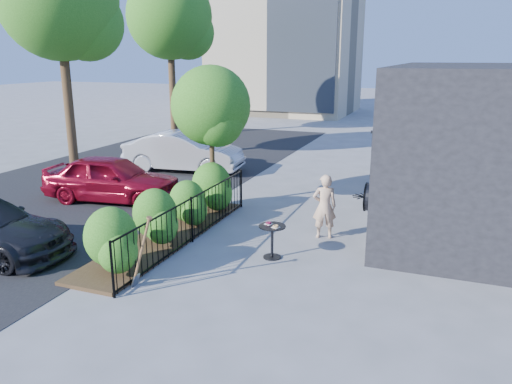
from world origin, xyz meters
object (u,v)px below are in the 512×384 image
at_px(street_tree_far, 170,22).
at_px(car_silver, 184,152).
at_px(shovel, 141,256).
at_px(patio_tree, 213,111).
at_px(street_tree_near, 60,8).
at_px(cafe_table, 272,236).
at_px(woman, 324,206).
at_px(car_red, 112,178).

distance_m(street_tree_far, car_silver, 10.14).
xyz_separation_m(street_tree_far, shovel, (8.68, -16.42, -5.27)).
distance_m(patio_tree, street_tree_far, 13.95).
xyz_separation_m(patio_tree, street_tree_far, (-7.70, 11.20, 3.15)).
xyz_separation_m(street_tree_near, car_silver, (4.62, 0.61, -5.18)).
relative_size(cafe_table, woman, 0.50).
relative_size(patio_tree, street_tree_near, 0.48).
bearing_deg(patio_tree, cafe_table, -46.95).
bearing_deg(woman, car_silver, -56.79).
relative_size(street_tree_far, car_silver, 1.86).
height_order(car_red, car_silver, car_silver).
height_order(woman, car_silver, woman).
height_order(street_tree_near, cafe_table, street_tree_near).
bearing_deg(woman, street_tree_near, -40.88).
xyz_separation_m(patio_tree, car_silver, (-3.08, 3.81, -2.03)).
bearing_deg(street_tree_near, car_red, -39.12).
height_order(woman, shovel, woman).
relative_size(street_tree_near, shovel, 5.64).
bearing_deg(car_red, woman, -104.28).
bearing_deg(street_tree_near, street_tree_far, 90.00).
bearing_deg(car_red, cafe_table, -119.73).
relative_size(street_tree_near, cafe_table, 10.62).
bearing_deg(cafe_table, woman, 65.33).
xyz_separation_m(shovel, car_red, (-4.10, 4.70, 0.05)).
xyz_separation_m(patio_tree, woman, (3.54, -1.36, -1.99)).
bearing_deg(street_tree_near, patio_tree, -22.57).
xyz_separation_m(cafe_table, car_silver, (-5.87, 6.80, 0.23)).
xyz_separation_m(street_tree_near, woman, (11.24, -4.56, -5.14)).
relative_size(shovel, car_red, 0.36).
distance_m(woman, shovel, 4.63).
bearing_deg(woman, shovel, 37.67).
bearing_deg(car_red, street_tree_far, 14.21).
relative_size(patio_tree, car_red, 0.97).
bearing_deg(car_silver, shovel, -161.58).
bearing_deg(street_tree_far, woman, -48.18).
bearing_deg(street_tree_far, street_tree_near, -90.00).
bearing_deg(street_tree_near, cafe_table, -30.53).
xyz_separation_m(street_tree_far, car_silver, (4.62, -7.39, -5.18)).
distance_m(street_tree_near, street_tree_far, 8.00).
bearing_deg(street_tree_near, car_silver, 7.54).
bearing_deg(car_silver, patio_tree, -146.83).
height_order(street_tree_far, cafe_table, street_tree_far).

